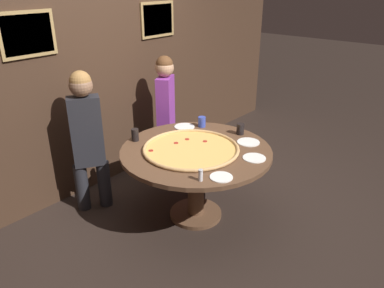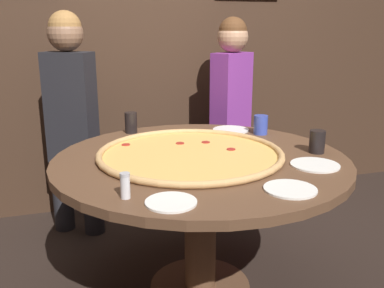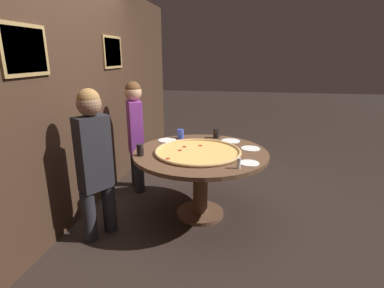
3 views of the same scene
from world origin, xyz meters
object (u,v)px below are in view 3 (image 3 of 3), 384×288
drink_cup_by_shaker (216,133)px  diner_side_right (135,130)px  white_plate_right_side (167,140)px  white_plate_far_back (250,148)px  white_plate_left_side (249,163)px  giant_pizza (198,151)px  diner_far_right (94,157)px  condiment_shaker (239,163)px  drink_cup_far_right (180,134)px  white_plate_near_front (231,141)px  drink_cup_front_edge (140,150)px  dining_table (201,165)px

drink_cup_by_shaker → diner_side_right: size_ratio=0.08×
white_plate_right_side → white_plate_far_back: bearing=-99.3°
white_plate_far_back → white_plate_left_side: same height
giant_pizza → drink_cup_by_shaker: size_ratio=8.00×
drink_cup_by_shaker → white_plate_left_side: size_ratio=0.60×
giant_pizza → white_plate_left_side: bearing=-114.3°
drink_cup_by_shaker → white_plate_right_side: (-0.23, 0.56, -0.05)m
diner_far_right → condiment_shaker: bearing=127.3°
white_plate_right_side → drink_cup_by_shaker: bearing=-68.1°
white_plate_far_back → condiment_shaker: size_ratio=2.12×
drink_cup_far_right → white_plate_near_front: bearing=-92.8°
white_plate_left_side → drink_cup_front_edge: bearing=87.6°
white_plate_right_side → white_plate_left_side: size_ratio=1.16×
dining_table → white_plate_near_front: 0.55m
giant_pizza → drink_cup_by_shaker: drink_cup_by_shaker is taller
giant_pizza → condiment_shaker: (-0.38, -0.43, 0.04)m
drink_cup_front_edge → drink_cup_far_right: bearing=-20.1°
condiment_shaker → diner_far_right: diner_far_right is taller
white_plate_far_back → white_plate_left_side: size_ratio=1.10×
drink_cup_front_edge → diner_far_right: 0.46m
white_plate_left_side → diner_side_right: (0.82, 1.42, 0.06)m
drink_cup_by_shaker → diner_far_right: 1.52m
white_plate_left_side → drink_cup_by_shaker: bearing=24.7°
white_plate_far_back → dining_table: bearing=109.8°
giant_pizza → drink_cup_far_right: drink_cup_far_right is taller
drink_cup_far_right → condiment_shaker: drink_cup_far_right is taller
diner_far_right → white_plate_left_side: bearing=132.7°
white_plate_left_side → drink_cup_far_right: bearing=47.3°
white_plate_right_side → diner_side_right: size_ratio=0.15×
drink_cup_by_shaker → white_plate_right_side: drink_cup_by_shaker is taller
giant_pizza → white_plate_left_side: giant_pizza is taller
giant_pizza → white_plate_right_side: (0.39, 0.43, -0.01)m
drink_cup_by_shaker → condiment_shaker: drink_cup_by_shaker is taller
drink_cup_far_right → white_plate_far_back: bearing=-109.0°
white_plate_near_front → white_plate_left_side: size_ratio=1.17×
drink_cup_front_edge → white_plate_right_side: 0.60m
white_plate_far_back → white_plate_left_side: (-0.47, 0.02, 0.00)m
drink_cup_far_right → diner_side_right: 0.61m
dining_table → diner_far_right: 1.09m
drink_cup_by_shaker → white_plate_near_front: 0.23m
white_plate_near_front → diner_side_right: diner_side_right is taller
drink_cup_far_right → drink_cup_front_edge: bearing=159.9°
drink_cup_front_edge → white_plate_left_side: size_ratio=0.65×
giant_pizza → drink_cup_far_right: size_ratio=8.19×
white_plate_near_front → white_plate_left_side: 0.76m
drink_cup_front_edge → white_plate_near_front: size_ratio=0.55×
white_plate_right_side → giant_pizza: bearing=-132.3°
condiment_shaker → white_plate_near_front: bearing=7.6°
giant_pizza → white_plate_left_side: (-0.24, -0.52, -0.01)m
white_plate_left_side → condiment_shaker: 0.18m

